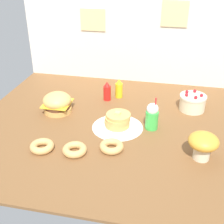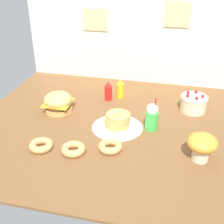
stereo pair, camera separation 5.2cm
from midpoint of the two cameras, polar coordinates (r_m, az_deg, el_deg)
The scene contains 13 objects.
ground_plane at distance 2.39m, azimuth 1.01°, elevation -2.68°, with size 2.25×1.90×0.02m, color brown.
back_wall at distance 3.06m, azimuth 5.06°, elevation 14.35°, with size 2.25×0.04×0.95m.
doily_mat at distance 2.35m, azimuth 1.66°, elevation -2.92°, with size 0.40×0.40×0.00m, color white.
burger at distance 2.58m, azimuth -9.72°, elevation 1.85°, with size 0.24×0.24×0.17m.
pancake_stack at distance 2.32m, azimuth 1.68°, elevation -1.84°, with size 0.31×0.31×0.13m.
layer_cake at distance 2.66m, azimuth 15.90°, elevation 1.60°, with size 0.23×0.23×0.17m.
ketchup_bottle at distance 2.74m, azimuth -0.17°, elevation 3.97°, with size 0.07×0.07×0.18m.
mustard_bottle at distance 2.80m, azimuth 2.12°, elevation 4.45°, with size 0.07×0.07×0.18m.
cream_soda_cup at distance 2.30m, azimuth 8.29°, elevation -0.91°, with size 0.10×0.10×0.27m.
donut_pink_glaze at distance 2.15m, azimuth -12.77°, elevation -6.21°, with size 0.17×0.17×0.05m.
donut_chocolate at distance 2.08m, azimuth -6.70°, elevation -7.04°, with size 0.17×0.17×0.05m.
donut_vanilla at distance 2.09m, azimuth 0.37°, elevation -6.58°, with size 0.17×0.17×0.05m.
mushroom_stool at distance 2.04m, azimuth 17.56°, elevation -6.03°, with size 0.20×0.20×0.19m.
Camera 2 is at (0.46, -1.98, 1.23)m, focal length 47.73 mm.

